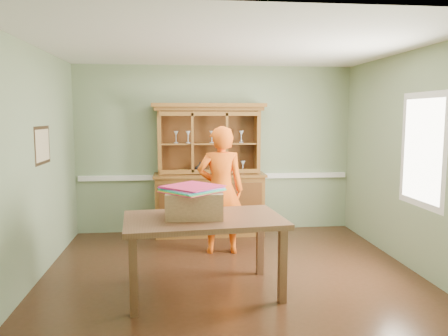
{
  "coord_description": "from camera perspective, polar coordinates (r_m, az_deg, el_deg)",
  "views": [
    {
      "loc": [
        -0.63,
        -5.12,
        1.91
      ],
      "look_at": [
        -0.03,
        0.4,
        1.23
      ],
      "focal_mm": 35.0,
      "sensor_mm": 36.0,
      "label": 1
    }
  ],
  "objects": [
    {
      "name": "ceiling",
      "position": [
        5.22,
        0.87,
        15.64
      ],
      "size": [
        4.5,
        4.5,
        0.0
      ],
      "primitive_type": "plane",
      "rotation": [
        3.14,
        0.0,
        0.0
      ],
      "color": "white",
      "rests_on": "wall_back"
    },
    {
      "name": "framed_map",
      "position": [
        5.66,
        -22.59,
        2.76
      ],
      "size": [
        0.03,
        0.6,
        0.46
      ],
      "color": "#312213",
      "rests_on": "wall_left"
    },
    {
      "name": "wall_left",
      "position": [
        5.4,
        -23.59,
        0.4
      ],
      "size": [
        0.0,
        4.0,
        4.0
      ],
      "primitive_type": "plane",
      "rotation": [
        1.57,
        0.0,
        1.57
      ],
      "color": "gray",
      "rests_on": "floor"
    },
    {
      "name": "wall_right",
      "position": [
        5.9,
        23.07,
        0.94
      ],
      "size": [
        0.0,
        4.0,
        4.0
      ],
      "primitive_type": "plane",
      "rotation": [
        1.57,
        0.0,
        -1.57
      ],
      "color": "gray",
      "rests_on": "floor"
    },
    {
      "name": "kite_stack",
      "position": [
        4.6,
        -4.16,
        -2.72
      ],
      "size": [
        0.72,
        0.72,
        0.06
      ],
      "rotation": [
        0.0,
        0.0,
        0.76
      ],
      "color": "#FF2064",
      "rests_on": "cardboard_box"
    },
    {
      "name": "wall_front",
      "position": [
        3.23,
        5.19,
        -3.07
      ],
      "size": [
        4.5,
        0.0,
        4.5
      ],
      "primitive_type": "plane",
      "rotation": [
        -1.57,
        0.0,
        0.0
      ],
      "color": "gray",
      "rests_on": "floor"
    },
    {
      "name": "wall_back",
      "position": [
        7.17,
        -1.12,
        2.45
      ],
      "size": [
        4.5,
        0.0,
        4.5
      ],
      "primitive_type": "plane",
      "rotation": [
        1.57,
        0.0,
        0.0
      ],
      "color": "gray",
      "rests_on": "floor"
    },
    {
      "name": "dining_table",
      "position": [
        4.68,
        -2.65,
        -7.63
      ],
      "size": [
        1.75,
        1.15,
        0.83
      ],
      "rotation": [
        0.0,
        0.0,
        0.09
      ],
      "color": "brown",
      "rests_on": "floor"
    },
    {
      "name": "person",
      "position": [
        6.02,
        -0.42,
        -2.91
      ],
      "size": [
        0.66,
        0.44,
        1.76
      ],
      "primitive_type": "imported",
      "rotation": [
        0.0,
        0.0,
        3.11
      ],
      "color": "#FF5D10",
      "rests_on": "floor"
    },
    {
      "name": "cardboard_box",
      "position": [
        4.67,
        -3.85,
        -4.71
      ],
      "size": [
        0.62,
        0.51,
        0.28
      ],
      "primitive_type": "cube",
      "rotation": [
        0.0,
        0.0,
        -0.06
      ],
      "color": "tan",
      "rests_on": "dining_table"
    },
    {
      "name": "floor",
      "position": [
        5.5,
        0.82,
        -13.38
      ],
      "size": [
        4.5,
        4.5,
        0.0
      ],
      "primitive_type": "plane",
      "color": "#402214",
      "rests_on": "ground"
    },
    {
      "name": "china_hutch",
      "position": [
        7.0,
        -1.94,
        -2.72
      ],
      "size": [
        1.78,
        0.59,
        2.09
      ],
      "color": "olive",
      "rests_on": "floor"
    },
    {
      "name": "window_panel",
      "position": [
        5.62,
        24.45,
        2.13
      ],
      "size": [
        0.03,
        0.96,
        1.36
      ],
      "color": "white",
      "rests_on": "wall_right"
    },
    {
      "name": "chair_rail",
      "position": [
        7.2,
        -1.09,
        -1.14
      ],
      "size": [
        4.41,
        0.05,
        0.08
      ],
      "primitive_type": "cube",
      "color": "white",
      "rests_on": "wall_back"
    }
  ]
}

